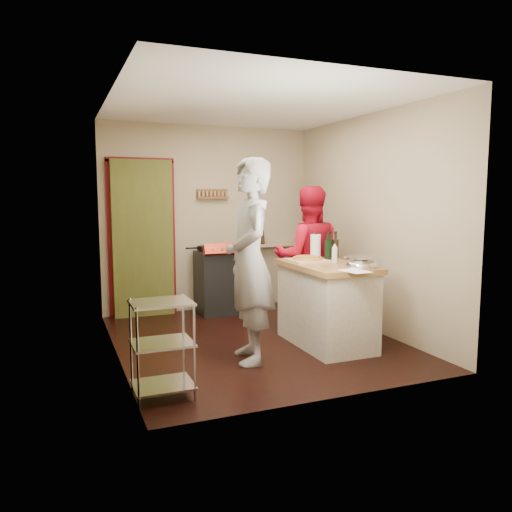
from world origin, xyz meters
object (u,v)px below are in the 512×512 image
at_px(person_stripe, 250,261).
at_px(person_red, 308,257).
at_px(island, 327,302).
at_px(wire_shelving, 162,344).
at_px(stove, 220,281).

bearing_deg(person_stripe, person_red, 138.51).
distance_m(island, person_red, 0.88).
xyz_separation_m(person_stripe, person_red, (1.14, 0.94, -0.12)).
height_order(wire_shelving, island, island).
height_order(island, person_red, person_red).
relative_size(island, person_stripe, 0.67).
distance_m(wire_shelving, person_red, 2.65).
xyz_separation_m(wire_shelving, person_red, (2.12, 1.52, 0.43)).
relative_size(stove, person_red, 0.58).
relative_size(stove, island, 0.75).
relative_size(stove, wire_shelving, 1.26).
relative_size(person_stripe, person_red, 1.14).
bearing_deg(person_stripe, stove, 179.31).
xyz_separation_m(stove, island, (0.62, -1.87, 0.03)).
bearing_deg(stove, person_stripe, -99.56).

